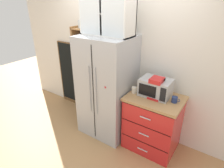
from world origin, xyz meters
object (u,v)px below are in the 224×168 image
object	(u,v)px
refrigerator	(107,87)
coffee_maker	(157,88)
bottle_green	(157,90)
chalkboard_menu	(70,74)
mug_cream	(134,90)
microwave	(156,87)
mug_navy	(175,100)
bottle_cobalt	(155,91)

from	to	relation	value
refrigerator	coffee_maker	bearing A→B (deg)	3.92
bottle_green	chalkboard_menu	xyz separation A→B (m)	(-2.08, 0.26, -0.31)
coffee_maker	mug_cream	distance (m)	0.35
refrigerator	chalkboard_menu	bearing A→B (deg)	164.89
coffee_maker	microwave	bearing A→B (deg)	127.91
coffee_maker	mug_navy	size ratio (longest dim) A/B	2.67
refrigerator	chalkboard_menu	size ratio (longest dim) A/B	1.23
refrigerator	coffee_maker	size ratio (longest dim) A/B	5.53
mug_navy	refrigerator	bearing A→B (deg)	-176.90
chalkboard_menu	microwave	bearing A→B (deg)	-6.56
mug_cream	mug_navy	bearing A→B (deg)	6.04
mug_cream	refrigerator	bearing A→B (deg)	179.65
mug_navy	coffee_maker	bearing A→B (deg)	-179.42
mug_cream	chalkboard_menu	bearing A→B (deg)	169.09
refrigerator	bottle_cobalt	xyz separation A→B (m)	(0.84, -0.01, 0.18)
microwave	bottle_cobalt	distance (m)	0.11
microwave	coffee_maker	world-z (taller)	coffee_maker
microwave	bottle_green	world-z (taller)	microwave
coffee_maker	chalkboard_menu	distance (m)	2.13
coffee_maker	chalkboard_menu	xyz separation A→B (m)	(-2.08, 0.28, -0.35)
mug_cream	coffee_maker	bearing A→B (deg)	10.51
mug_cream	bottle_cobalt	world-z (taller)	bottle_cobalt
bottle_green	microwave	bearing A→B (deg)	147.04
refrigerator	bottle_cobalt	size ratio (longest dim) A/B	5.72
microwave	coffee_maker	bearing A→B (deg)	-52.09
coffee_maker	mug_navy	bearing A→B (deg)	0.58
microwave	coffee_maker	xyz separation A→B (m)	(0.03, -0.04, 0.03)
refrigerator	microwave	size ratio (longest dim) A/B	3.89
coffee_maker	mug_navy	distance (m)	0.29
chalkboard_menu	mug_navy	bearing A→B (deg)	-6.66
bottle_cobalt	chalkboard_menu	bearing A→B (deg)	170.65
mug_cream	microwave	bearing A→B (deg)	19.26
refrigerator	bottle_cobalt	bearing A→B (deg)	-0.51
mug_cream	chalkboard_menu	distance (m)	1.80
mug_navy	chalkboard_menu	bearing A→B (deg)	173.34
refrigerator	bottle_green	bearing A→B (deg)	5.33
microwave	bottle_cobalt	xyz separation A→B (m)	(0.03, -0.11, 0.00)
mug_cream	bottle_green	bearing A→B (deg)	14.00
microwave	refrigerator	bearing A→B (deg)	-172.97
coffee_maker	bottle_green	xyz separation A→B (m)	(0.00, 0.02, -0.04)
mug_cream	chalkboard_menu	size ratio (longest dim) A/B	0.08
mug_navy	microwave	bearing A→B (deg)	172.65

